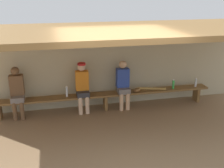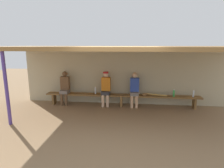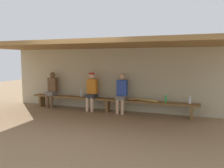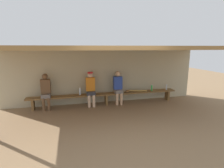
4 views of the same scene
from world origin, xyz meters
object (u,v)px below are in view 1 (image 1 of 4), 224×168
object	(u,v)px
water_bottle_clear	(196,83)
water_bottle_orange	(173,84)
baseball_glove_worn	(137,90)
player_in_white	(123,83)
baseball_bat	(152,89)
water_bottle_green	(67,92)
bench	(105,96)
player_leftmost	(17,91)
player_shirtless_tan	(82,85)

from	to	relation	value
water_bottle_clear	water_bottle_orange	size ratio (longest dim) A/B	0.92
baseball_glove_worn	player_in_white	bearing A→B (deg)	-41.58
baseball_bat	player_in_white	bearing A→B (deg)	-163.28
baseball_glove_worn	baseball_bat	distance (m)	0.45
player_in_white	water_bottle_orange	world-z (taller)	player_in_white
water_bottle_green	water_bottle_clear	bearing A→B (deg)	-0.36
player_in_white	bench	bearing A→B (deg)	-179.65
water_bottle_green	baseball_bat	world-z (taller)	water_bottle_green
water_bottle_orange	baseball_bat	distance (m)	0.64
bench	player_leftmost	size ratio (longest dim) A/B	4.49
baseball_bat	bench	bearing A→B (deg)	-163.08
player_shirtless_tan	water_bottle_orange	bearing A→B (deg)	-1.06
player_in_white	player_shirtless_tan	size ratio (longest dim) A/B	0.99
player_shirtless_tan	water_bottle_green	world-z (taller)	player_shirtless_tan
player_in_white	baseball_bat	distance (m)	0.87
water_bottle_orange	water_bottle_green	bearing A→B (deg)	178.98
bench	water_bottle_orange	size ratio (longest dim) A/B	21.98
bench	baseball_bat	distance (m)	1.35
player_shirtless_tan	player_leftmost	world-z (taller)	player_shirtless_tan
water_bottle_clear	player_shirtless_tan	bearing A→B (deg)	179.70
player_shirtless_tan	player_leftmost	xyz separation A→B (m)	(-1.66, -0.00, -0.02)
player_leftmost	baseball_bat	size ratio (longest dim) A/B	1.71
player_leftmost	water_bottle_orange	distance (m)	4.24
player_in_white	water_bottle_green	size ratio (longest dim) A/B	4.71
player_shirtless_tan	baseball_glove_worn	bearing A→B (deg)	-1.28
player_in_white	player_shirtless_tan	distance (m)	1.12
bench	player_leftmost	xyz separation A→B (m)	(-2.27, 0.00, 0.34)
player_leftmost	water_bottle_green	world-z (taller)	player_leftmost
player_shirtless_tan	water_bottle_orange	xyz separation A→B (m)	(2.58, -0.05, -0.16)
player_in_white	water_bottle_green	xyz separation A→B (m)	(-1.53, 0.01, -0.13)
player_shirtless_tan	water_bottle_green	distance (m)	0.44
bench	player_in_white	bearing A→B (deg)	0.35
player_in_white	water_bottle_green	bearing A→B (deg)	179.78
player_in_white	water_bottle_orange	bearing A→B (deg)	-1.84
bench	water_bottle_green	world-z (taller)	water_bottle_green
water_bottle_clear	water_bottle_green	size ratio (longest dim) A/B	0.89
player_shirtless_tan	water_bottle_clear	xyz separation A→B (m)	(3.30, -0.02, -0.17)
water_bottle_clear	baseball_bat	size ratio (longest dim) A/B	0.32
bench	water_bottle_green	distance (m)	1.05
player_shirtless_tan	water_bottle_orange	world-z (taller)	player_shirtless_tan
player_in_white	player_leftmost	bearing A→B (deg)	180.00
water_bottle_green	water_bottle_orange	distance (m)	3.00
player_in_white	baseball_glove_worn	xyz separation A→B (m)	(0.40, -0.03, -0.22)
water_bottle_clear	baseball_glove_worn	distance (m)	1.79
water_bottle_clear	baseball_glove_worn	world-z (taller)	water_bottle_clear
bench	baseball_glove_worn	xyz separation A→B (m)	(0.90, -0.03, 0.12)
player_shirtless_tan	baseball_bat	world-z (taller)	player_shirtless_tan
player_in_white	baseball_bat	xyz separation A→B (m)	(0.84, -0.00, -0.24)
bench	baseball_glove_worn	bearing A→B (deg)	-1.92
bench	baseball_glove_worn	world-z (taller)	baseball_glove_worn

